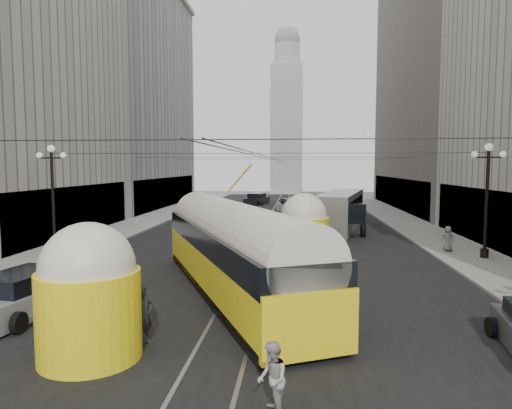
% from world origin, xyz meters
% --- Properties ---
extents(road, '(20.00, 85.00, 0.02)m').
position_xyz_m(road, '(0.00, 32.50, 0.00)').
color(road, black).
rests_on(road, ground).
extents(sidewalk_left, '(4.00, 72.00, 0.15)m').
position_xyz_m(sidewalk_left, '(-12.00, 36.00, 0.07)').
color(sidewalk_left, gray).
rests_on(sidewalk_left, ground).
extents(sidewalk_right, '(4.00, 72.00, 0.15)m').
position_xyz_m(sidewalk_right, '(12.00, 36.00, 0.07)').
color(sidewalk_right, gray).
rests_on(sidewalk_right, ground).
extents(rail_left, '(0.12, 85.00, 0.04)m').
position_xyz_m(rail_left, '(-0.75, 32.50, 0.00)').
color(rail_left, gray).
rests_on(rail_left, ground).
extents(rail_right, '(0.12, 85.00, 0.04)m').
position_xyz_m(rail_right, '(0.75, 32.50, 0.00)').
color(rail_right, gray).
rests_on(rail_right, ground).
extents(building_left_far, '(12.60, 28.60, 28.60)m').
position_xyz_m(building_left_far, '(-19.99, 48.00, 14.31)').
color(building_left_far, '#999999').
rests_on(building_left_far, ground).
extents(building_right_far, '(12.60, 32.60, 32.60)m').
position_xyz_m(building_right_far, '(20.00, 48.00, 16.31)').
color(building_right_far, '#514C47').
rests_on(building_right_far, ground).
extents(distant_tower, '(6.00, 6.00, 31.36)m').
position_xyz_m(distant_tower, '(0.00, 80.00, 14.97)').
color(distant_tower, '#B2AFA8').
rests_on(distant_tower, ground).
extents(lamppost_left_mid, '(1.86, 0.44, 6.37)m').
position_xyz_m(lamppost_left_mid, '(-12.60, 18.00, 3.74)').
color(lamppost_left_mid, black).
rests_on(lamppost_left_mid, sidewalk_left).
extents(lamppost_right_mid, '(1.86, 0.44, 6.37)m').
position_xyz_m(lamppost_right_mid, '(12.60, 18.00, 3.74)').
color(lamppost_right_mid, black).
rests_on(lamppost_right_mid, sidewalk_right).
extents(catenary, '(25.00, 72.00, 0.23)m').
position_xyz_m(catenary, '(0.12, 31.49, 5.88)').
color(catenary, black).
rests_on(catenary, ground).
extents(streetcar, '(8.78, 16.20, 3.83)m').
position_xyz_m(streetcar, '(-0.50, 10.16, 1.87)').
color(streetcar, yellow).
rests_on(streetcar, ground).
extents(city_bus, '(5.13, 12.50, 3.08)m').
position_xyz_m(city_bus, '(5.76, 29.97, 1.69)').
color(city_bus, gray).
rests_on(city_bus, ground).
extents(sedan_silver, '(2.84, 5.25, 1.57)m').
position_xyz_m(sedan_silver, '(-7.50, 6.68, 0.71)').
color(sedan_silver, '#B0B0B5').
rests_on(sedan_silver, ground).
extents(sedan_white_far, '(3.84, 5.40, 1.58)m').
position_xyz_m(sedan_white_far, '(1.60, 42.42, 0.72)').
color(sedan_white_far, silver).
rests_on(sedan_white_far, ground).
extents(sedan_dark_far, '(3.31, 5.17, 1.52)m').
position_xyz_m(sedan_dark_far, '(-3.38, 53.57, 0.69)').
color(sedan_dark_far, black).
rests_on(sedan_dark_far, ground).
extents(pedestrian_crossing_a, '(0.67, 0.77, 1.79)m').
position_xyz_m(pedestrian_crossing_a, '(-2.35, 4.49, 0.89)').
color(pedestrian_crossing_a, '#222127').
rests_on(pedestrian_crossing_a, ground).
extents(pedestrian_crossing_b, '(0.74, 0.88, 1.59)m').
position_xyz_m(pedestrian_crossing_b, '(1.63, 1.01, 0.80)').
color(pedestrian_crossing_b, '#B3AEA7').
rests_on(pedestrian_crossing_b, ground).
extents(pedestrian_sidewalk_right, '(0.76, 0.47, 1.53)m').
position_xyz_m(pedestrian_sidewalk_right, '(11.17, 19.79, 0.91)').
color(pedestrian_sidewalk_right, slate).
rests_on(pedestrian_sidewalk_right, sidewalk_right).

